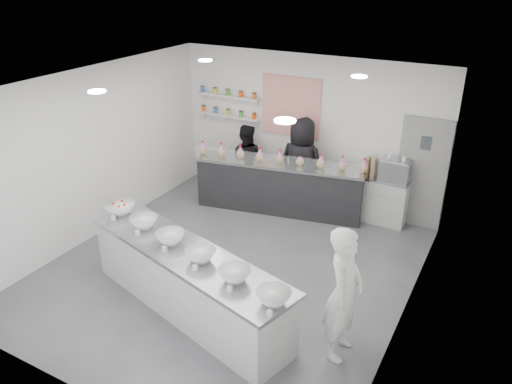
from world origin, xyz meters
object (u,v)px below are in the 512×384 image
back_bar (279,187)px  woman_prep (344,294)px  espresso_ledge (375,199)px  staff_right (301,165)px  espresso_machine (395,171)px  staff_left (246,161)px  prep_counter (187,281)px

back_bar → woman_prep: size_ratio=1.84×
espresso_ledge → staff_right: size_ratio=0.63×
espresso_machine → staff_left: (-3.03, -0.18, -0.31)m
espresso_ledge → espresso_machine: bearing=0.0°
prep_counter → espresso_ledge: (1.52, 3.94, -0.04)m
prep_counter → staff_right: staff_right is taller
back_bar → espresso_machine: size_ratio=6.21×
woman_prep → staff_right: staff_right is taller
staff_right → back_bar: bearing=36.1°
prep_counter → espresso_machine: 4.39m
staff_left → staff_right: (1.29, -0.07, 0.17)m
espresso_machine → staff_right: 1.77m
prep_counter → woman_prep: woman_prep is taller
staff_left → staff_right: 1.30m
prep_counter → espresso_machine: bearing=80.5°
prep_counter → staff_left: staff_left is taller
back_bar → espresso_ledge: (1.78, 0.50, -0.07)m
prep_counter → espresso_machine: espresso_machine is taller
woman_prep → staff_left: bearing=41.0°
espresso_machine → staff_right: (-1.75, -0.25, -0.14)m
back_bar → staff_left: size_ratio=2.11×
staff_right → prep_counter: bearing=88.8°
espresso_machine → woman_prep: bearing=-84.5°
back_bar → woman_prep: 4.05m
espresso_ledge → staff_left: bearing=-176.2°
espresso_ledge → espresso_machine: 0.72m
back_bar → woman_prep: (2.45, -3.21, 0.39)m
back_bar → staff_left: bearing=150.0°
prep_counter → staff_left: 3.96m
espresso_machine → staff_right: staff_right is taller
back_bar → staff_right: 0.61m
prep_counter → staff_right: bearing=104.2°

